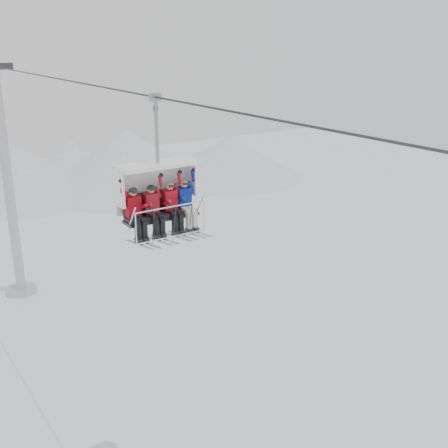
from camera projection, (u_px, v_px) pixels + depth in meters
lift_tower_right at (10, 201)px, 32.36m from camera, size 2.00×1.80×13.48m
haul_cable at (224, 110)px, 12.70m from camera, size 0.06×50.00×0.06m
chairlift_carrier at (157, 189)px, 16.26m from camera, size 2.39×1.17×3.98m
skier_far_left at (135, 212)px, 15.72m from camera, size 0.41×1.69×1.63m
skier_center_left at (153, 209)px, 16.02m from camera, size 0.41×1.69×1.62m
skier_center_right at (172, 205)px, 16.34m from camera, size 0.41×1.69×1.63m
skier_far_right at (186, 202)px, 16.59m from camera, size 0.41×1.69×1.63m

